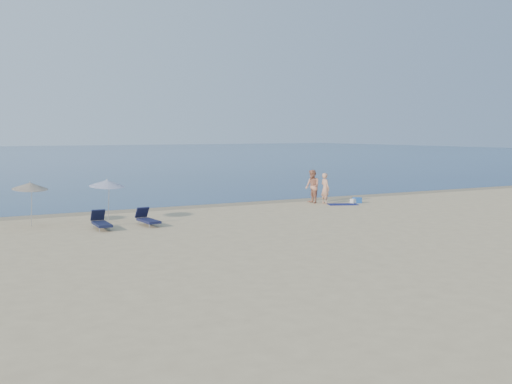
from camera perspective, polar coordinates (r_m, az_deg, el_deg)
sea at (r=114.34m, az=-20.97°, el=2.96°), size 240.00×160.00×0.01m
wet_sand_strip at (r=36.91m, az=-1.53°, el=-1.05°), size 240.00×1.60×0.00m
person_left at (r=37.10m, az=6.17°, el=0.32°), size 0.43×0.65×1.78m
person_right at (r=37.30m, az=5.04°, el=0.50°), size 0.84×1.03×1.95m
beach_towel at (r=36.83m, az=7.72°, el=-1.10°), size 1.90×1.51×0.03m
white_bag at (r=37.49m, az=8.65°, el=-0.81°), size 0.36×0.33×0.27m
blue_cooler at (r=37.67m, az=8.98°, el=-0.73°), size 0.54×0.44×0.34m
umbrella_near at (r=29.97m, az=-13.11°, el=0.77°), size 1.83×1.84×2.07m
umbrella_far at (r=29.64m, az=-19.45°, el=0.52°), size 1.82×1.83×2.05m
lounger_left at (r=28.11m, az=-13.60°, el=-2.65°), size 0.71×1.83×0.79m
lounger_right at (r=28.77m, az=-9.62°, el=-2.40°), size 0.63×1.76×0.77m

